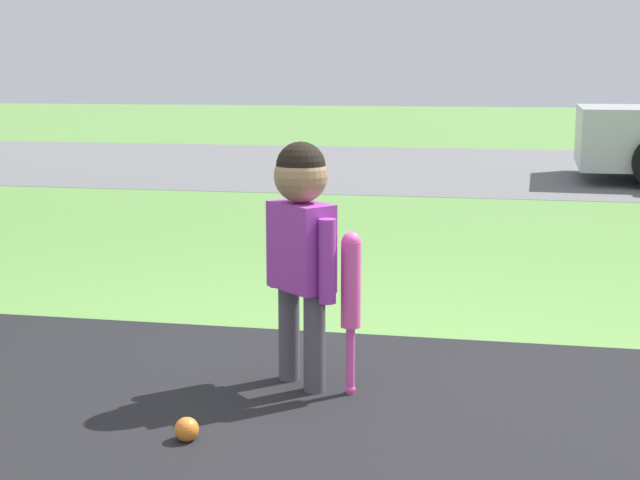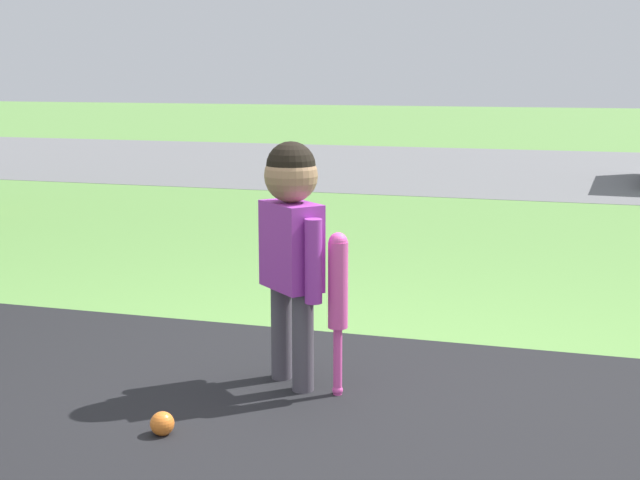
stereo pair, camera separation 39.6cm
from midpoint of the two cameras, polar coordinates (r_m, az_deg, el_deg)
The scene contains 5 objects.
ground_plane at distance 3.46m, azimuth 4.25°, elevation -10.96°, with size 60.00×60.00×0.00m, color #5B8C42.
street_strip at distance 12.18m, azimuth 13.49°, elevation 4.45°, with size 40.00×6.00×0.01m.
child at distance 3.56m, azimuth 1.33°, elevation 0.64°, with size 0.32×0.30×1.01m.
baseball_bat at distance 3.50m, azimuth 4.41°, elevation -3.33°, with size 0.08×0.08×0.66m.
sports_ball at distance 3.25m, azimuth -6.59°, elevation -11.66°, with size 0.09×0.09×0.09m.
Camera 2 is at (0.88, -3.10, 1.28)m, focal length 50.00 mm.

